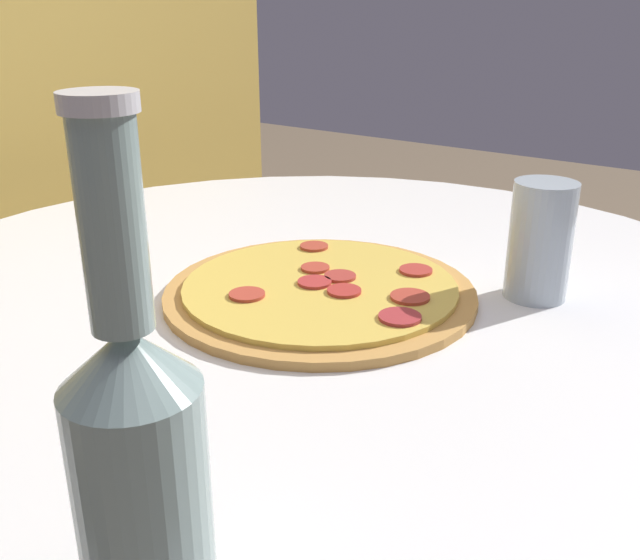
% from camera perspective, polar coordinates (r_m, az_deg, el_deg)
% --- Properties ---
extents(table, '(1.08, 1.08, 0.68)m').
position_cam_1_polar(table, '(0.88, -0.38, -10.72)').
color(table, white).
rests_on(table, ground_plane).
extents(pizza, '(0.34, 0.34, 0.02)m').
position_cam_1_polar(pizza, '(0.77, 0.06, -0.84)').
color(pizza, '#C68E47').
rests_on(pizza, table).
extents(beer_bottle, '(0.07, 0.07, 0.27)m').
position_cam_1_polar(beer_bottle, '(0.36, -14.21, -14.47)').
color(beer_bottle, gray).
rests_on(beer_bottle, table).
extents(drinking_glass, '(0.07, 0.07, 0.13)m').
position_cam_1_polar(drinking_glass, '(0.79, 17.21, 3.01)').
color(drinking_glass, '#ADBCC6').
rests_on(drinking_glass, table).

